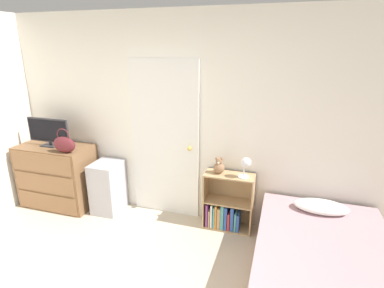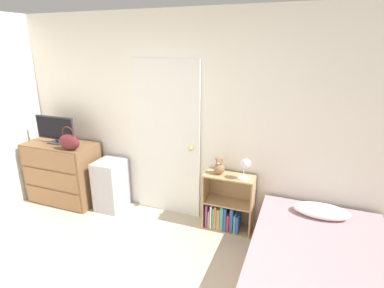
{
  "view_description": "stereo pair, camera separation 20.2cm",
  "coord_description": "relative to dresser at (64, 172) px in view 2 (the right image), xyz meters",
  "views": [
    {
      "loc": [
        1.27,
        -1.16,
        2.16
      ],
      "look_at": [
        0.3,
        1.94,
        1.08
      ],
      "focal_mm": 28.0,
      "sensor_mm": 36.0,
      "label": 1
    },
    {
      "loc": [
        1.46,
        -1.09,
        2.16
      ],
      "look_at": [
        0.3,
        1.94,
        1.08
      ],
      "focal_mm": 28.0,
      "sensor_mm": 36.0,
      "label": 2
    }
  ],
  "objects": [
    {
      "name": "teddy_bear",
      "position": [
        2.24,
        0.13,
        0.37
      ],
      "size": [
        0.13,
        0.13,
        0.2
      ],
      "color": "#8C6647",
      "rests_on": "bookshelf"
    },
    {
      "name": "handbag",
      "position": [
        0.32,
        -0.16,
        0.54
      ],
      "size": [
        0.31,
        0.13,
        0.31
      ],
      "color": "#591E23",
      "rests_on": "dresser"
    },
    {
      "name": "wall_back",
      "position": [
        1.65,
        0.31,
        0.84
      ],
      "size": [
        10.0,
        0.06,
        2.55
      ],
      "color": "white",
      "rests_on": "ground_plane"
    },
    {
      "name": "tv",
      "position": [
        -0.05,
        0.0,
        0.63
      ],
      "size": [
        0.63,
        0.16,
        0.38
      ],
      "color": "#2D2D33",
      "rests_on": "dresser"
    },
    {
      "name": "desk_lamp",
      "position": [
        2.56,
        0.09,
        0.45
      ],
      "size": [
        0.14,
        0.14,
        0.25
      ],
      "color": "silver",
      "rests_on": "bookshelf"
    },
    {
      "name": "door_closed",
      "position": [
        1.51,
        0.26,
        0.57
      ],
      "size": [
        0.89,
        0.09,
        2.01
      ],
      "color": "white",
      "rests_on": "ground_plane"
    },
    {
      "name": "storage_bin",
      "position": [
        0.75,
        0.06,
        -0.09
      ],
      "size": [
        0.35,
        0.42,
        0.69
      ],
      "color": "#ADADB7",
      "rests_on": "ground_plane"
    },
    {
      "name": "dresser",
      "position": [
        0.0,
        0.0,
        0.0
      ],
      "size": [
        1.0,
        0.53,
        0.86
      ],
      "color": "brown",
      "rests_on": "ground_plane"
    },
    {
      "name": "bookshelf",
      "position": [
        2.34,
        0.13,
        -0.17
      ],
      "size": [
        0.59,
        0.26,
        0.71
      ],
      "color": "tan",
      "rests_on": "ground_plane"
    },
    {
      "name": "bed",
      "position": [
        3.38,
        -0.68,
        -0.19
      ],
      "size": [
        1.22,
        1.92,
        0.6
      ],
      "color": "brown",
      "rests_on": "ground_plane"
    }
  ]
}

